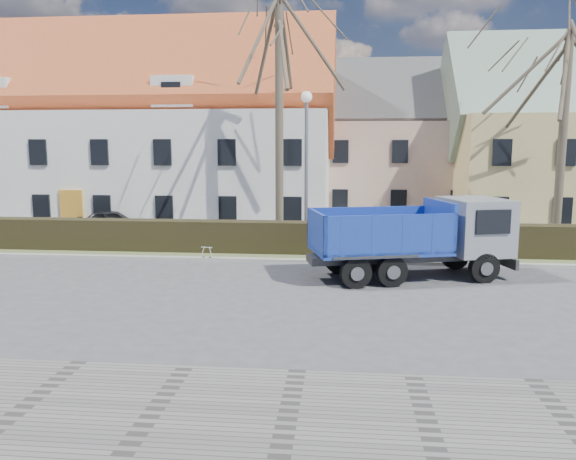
# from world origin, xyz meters

# --- Properties ---
(ground) EXTENTS (120.00, 120.00, 0.00)m
(ground) POSITION_xyz_m (0.00, 0.00, 0.00)
(ground) COLOR #49494C
(sidewalk_near) EXTENTS (80.00, 5.00, 0.08)m
(sidewalk_near) POSITION_xyz_m (0.00, -8.50, 0.04)
(sidewalk_near) COLOR slate
(sidewalk_near) RESTS_ON ground
(curb_far) EXTENTS (80.00, 0.30, 0.12)m
(curb_far) POSITION_xyz_m (0.00, 4.60, 0.06)
(curb_far) COLOR #9F9C95
(curb_far) RESTS_ON ground
(grass_strip) EXTENTS (80.00, 3.00, 0.10)m
(grass_strip) POSITION_xyz_m (0.00, 6.20, 0.05)
(grass_strip) COLOR #525F35
(grass_strip) RESTS_ON ground
(hedge) EXTENTS (60.00, 0.90, 1.30)m
(hedge) POSITION_xyz_m (0.00, 6.00, 0.65)
(hedge) COLOR black
(hedge) RESTS_ON ground
(building_white) EXTENTS (26.80, 10.80, 9.50)m
(building_white) POSITION_xyz_m (-13.00, 16.00, 4.75)
(building_white) COLOR white
(building_white) RESTS_ON ground
(building_pink) EXTENTS (10.80, 8.80, 8.00)m
(building_pink) POSITION_xyz_m (4.00, 20.00, 4.00)
(building_pink) COLOR tan
(building_pink) RESTS_ON ground
(tree_1) EXTENTS (9.20, 9.20, 12.65)m
(tree_1) POSITION_xyz_m (-2.00, 8.50, 6.33)
(tree_1) COLOR #4F4636
(tree_1) RESTS_ON ground
(tree_2) EXTENTS (8.00, 8.00, 11.00)m
(tree_2) POSITION_xyz_m (10.00, 8.50, 5.50)
(tree_2) COLOR #4F4636
(tree_2) RESTS_ON ground
(dump_truck) EXTENTS (7.31, 4.28, 2.75)m
(dump_truck) POSITION_xyz_m (2.89, 2.36, 1.38)
(dump_truck) COLOR navy
(dump_truck) RESTS_ON ground
(streetlight) EXTENTS (0.52, 0.52, 6.71)m
(streetlight) POSITION_xyz_m (-0.70, 7.00, 3.36)
(streetlight) COLOR gray
(streetlight) RESTS_ON ground
(cart_frame) EXTENTS (0.73, 0.53, 0.60)m
(cart_frame) POSITION_xyz_m (-4.59, 4.61, 0.30)
(cart_frame) COLOR silver
(cart_frame) RESTS_ON ground
(parked_car_a) EXTENTS (3.87, 2.60, 1.22)m
(parked_car_a) POSITION_xyz_m (-10.79, 10.90, 0.61)
(parked_car_a) COLOR black
(parked_car_a) RESTS_ON ground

